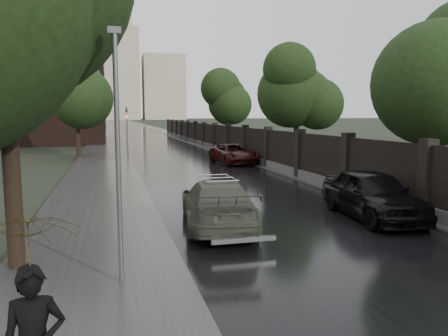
% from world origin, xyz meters
% --- Properties ---
extents(ground, '(800.00, 800.00, 0.00)m').
position_xyz_m(ground, '(0.00, 0.00, 0.00)').
color(ground, black).
rests_on(ground, ground).
extents(road, '(8.00, 420.00, 0.02)m').
position_xyz_m(road, '(0.00, 190.00, 0.01)').
color(road, black).
rests_on(road, ground).
extents(sidewalk_left, '(4.00, 420.00, 0.16)m').
position_xyz_m(sidewalk_left, '(-6.00, 190.00, 0.08)').
color(sidewalk_left, '#2D2D2D').
rests_on(sidewalk_left, ground).
extents(verge_right, '(3.00, 420.00, 0.08)m').
position_xyz_m(verge_right, '(5.50, 190.00, 0.04)').
color(verge_right, '#2D2D2D').
rests_on(verge_right, ground).
extents(fence_right, '(0.45, 75.72, 2.70)m').
position_xyz_m(fence_right, '(4.60, 32.01, 1.01)').
color(fence_right, '#383533').
rests_on(fence_right, ground).
extents(tree_left_far, '(4.25, 4.25, 7.39)m').
position_xyz_m(tree_left_far, '(-8.00, 30.00, 5.24)').
color(tree_left_far, black).
rests_on(tree_left_far, ground).
extents(tree_right_a, '(4.08, 4.08, 7.01)m').
position_xyz_m(tree_right_a, '(7.50, 8.00, 4.95)').
color(tree_right_a, black).
rests_on(tree_right_a, ground).
extents(tree_right_b, '(4.08, 4.08, 7.01)m').
position_xyz_m(tree_right_b, '(7.50, 22.00, 4.95)').
color(tree_right_b, black).
rests_on(tree_right_b, ground).
extents(tree_right_c, '(4.08, 4.08, 7.01)m').
position_xyz_m(tree_right_c, '(7.50, 40.00, 4.95)').
color(tree_right_c, black).
rests_on(tree_right_c, ground).
extents(lamp_post, '(0.25, 0.12, 5.11)m').
position_xyz_m(lamp_post, '(-5.40, 1.50, 2.67)').
color(lamp_post, '#59595E').
rests_on(lamp_post, ground).
extents(traffic_light, '(0.16, 0.32, 4.00)m').
position_xyz_m(traffic_light, '(-4.30, 24.99, 2.40)').
color(traffic_light, '#59595E').
rests_on(traffic_light, ground).
extents(brick_building, '(24.00, 18.00, 20.00)m').
position_xyz_m(brick_building, '(-18.00, 52.00, 10.00)').
color(brick_building, black).
rests_on(brick_building, ground).
extents(stalinist_tower, '(92.00, 30.00, 159.00)m').
position_xyz_m(stalinist_tower, '(0.00, 300.00, 38.38)').
color(stalinist_tower, tan).
rests_on(stalinist_tower, ground).
extents(volga_sedan, '(2.71, 5.34, 1.49)m').
position_xyz_m(volga_sedan, '(-2.35, 5.87, 0.74)').
color(volga_sedan, '#424638').
rests_on(volga_sedan, ground).
extents(car_right_near, '(2.34, 4.98, 1.65)m').
position_xyz_m(car_right_near, '(2.97, 5.59, 0.82)').
color(car_right_near, black).
rests_on(car_right_near, ground).
extents(car_right_far, '(2.80, 5.32, 1.43)m').
position_xyz_m(car_right_far, '(3.02, 22.68, 0.71)').
color(car_right_far, black).
rests_on(car_right_far, ground).
extents(pedestrian_umbrella, '(1.04, 1.06, 2.78)m').
position_xyz_m(pedestrian_umbrella, '(-6.38, -2.45, 2.01)').
color(pedestrian_umbrella, black).
rests_on(pedestrian_umbrella, sidewalk_left).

